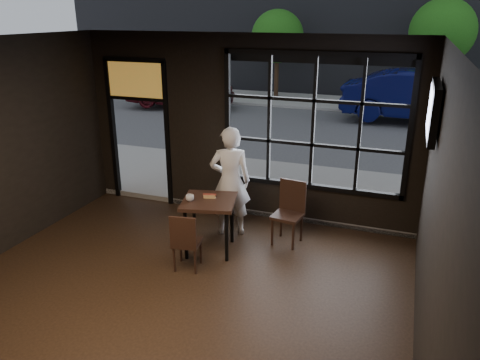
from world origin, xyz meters
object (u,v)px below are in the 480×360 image
at_px(chair_near, 187,240).
at_px(man, 230,181).
at_px(cafe_table, 210,225).
at_px(navy_car, 419,96).

bearing_deg(chair_near, man, -106.47).
height_order(cafe_table, man, man).
bearing_deg(chair_near, navy_car, -114.87).
distance_m(chair_near, navy_car, 11.38).
bearing_deg(cafe_table, navy_car, 60.54).
relative_size(chair_near, man, 0.48).
relative_size(man, navy_car, 0.37).
relative_size(cafe_table, navy_car, 0.17).
distance_m(cafe_table, navy_car, 10.77).
distance_m(cafe_table, chair_near, 0.61).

